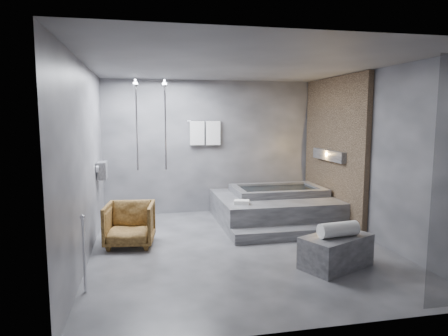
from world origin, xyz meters
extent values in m
plane|color=#323235|center=(0.00, 0.00, 0.00)|extent=(5.00, 5.00, 0.00)
cube|color=#545457|center=(0.00, 0.00, 2.80)|extent=(4.50, 5.00, 0.04)
cube|color=#3E3E43|center=(0.00, 2.50, 1.40)|extent=(4.50, 0.04, 2.80)
cube|color=#3E3E43|center=(0.00, -2.50, 1.40)|extent=(4.50, 0.04, 2.80)
cube|color=#3E3E43|center=(-2.25, 0.00, 1.40)|extent=(0.04, 5.00, 2.80)
cube|color=#3E3E43|center=(2.25, 0.00, 1.40)|extent=(0.04, 5.00, 2.80)
cube|color=#9F7F5D|center=(2.19, 1.25, 1.40)|extent=(0.10, 2.40, 2.78)
cube|color=#FF9938|center=(2.11, 1.25, 1.30)|extent=(0.14, 1.20, 0.20)
cube|color=gray|center=(-2.16, 1.40, 1.10)|extent=(0.16, 0.42, 0.30)
imported|color=beige|center=(-2.15, 1.30, 1.05)|extent=(0.08, 0.08, 0.21)
imported|color=beige|center=(-2.15, 1.50, 1.03)|extent=(0.07, 0.07, 0.15)
cylinder|color=silver|center=(-1.00, 2.05, 1.90)|extent=(0.04, 0.04, 1.80)
cylinder|color=silver|center=(-1.55, 2.05, 1.90)|extent=(0.04, 0.04, 1.80)
cylinder|color=silver|center=(-0.15, 2.44, 1.95)|extent=(0.75, 0.02, 0.02)
cube|color=white|center=(-0.32, 2.42, 1.70)|extent=(0.30, 0.06, 0.50)
cube|color=white|center=(0.02, 2.42, 1.70)|extent=(0.30, 0.06, 0.50)
cylinder|color=silver|center=(-2.15, -1.20, 0.45)|extent=(0.04, 0.04, 0.90)
cube|color=#38383B|center=(1.05, 1.45, 0.25)|extent=(2.20, 2.00, 0.50)
cube|color=#38383B|center=(1.05, 0.27, 0.09)|extent=(2.20, 0.36, 0.18)
cube|color=#38383B|center=(1.09, -1.06, 0.22)|extent=(1.11, 0.89, 0.44)
imported|color=#412A10|center=(-1.68, 0.46, 0.35)|extent=(0.83, 0.85, 0.69)
cylinder|color=white|center=(1.09, -1.10, 0.54)|extent=(0.58, 0.28, 0.20)
cube|color=white|center=(0.25, 0.85, 0.53)|extent=(0.31, 0.26, 0.07)
camera|label=1|loc=(-1.47, -5.88, 2.04)|focal=32.00mm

